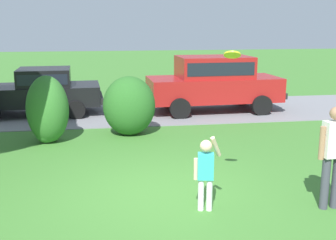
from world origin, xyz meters
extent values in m
plane|color=#3D752D|center=(0.00, 0.00, 0.00)|extent=(80.00, 80.00, 0.00)
cube|color=slate|center=(0.00, 7.31, 0.01)|extent=(28.00, 4.40, 0.02)
ellipsoid|color=#33702B|center=(-2.41, 3.84, 0.87)|extent=(1.07, 1.09, 1.74)
ellipsoid|color=#33702B|center=(-2.45, 3.81, 0.28)|extent=(0.62, 0.62, 0.55)
ellipsoid|color=#286023|center=(-0.28, 4.29, 0.82)|extent=(1.43, 1.21, 1.63)
cube|color=black|center=(-3.21, 7.38, 0.68)|extent=(4.28, 2.03, 0.64)
cube|color=black|center=(-2.89, 7.40, 1.28)|extent=(1.75, 1.69, 0.56)
cube|color=black|center=(-2.89, 7.40, 1.28)|extent=(1.62, 1.71, 0.34)
cylinder|color=black|center=(-4.55, 8.26, 0.30)|extent=(0.61, 0.25, 0.60)
cylinder|color=black|center=(-1.86, 6.50, 0.30)|extent=(0.61, 0.25, 0.60)
cylinder|color=black|center=(-1.95, 8.38, 0.30)|extent=(0.61, 0.25, 0.60)
cube|color=black|center=(-1.07, 7.48, 0.52)|extent=(0.20, 1.75, 0.20)
cube|color=maroon|center=(2.82, 7.02, 0.80)|extent=(4.57, 2.01, 0.80)
cube|color=maroon|center=(2.82, 7.02, 1.56)|extent=(2.53, 1.71, 0.72)
cube|color=black|center=(2.82, 7.02, 1.56)|extent=(2.34, 1.72, 0.43)
cylinder|color=black|center=(1.46, 6.03, 0.34)|extent=(0.69, 0.25, 0.68)
cylinder|color=black|center=(1.39, 7.91, 0.34)|extent=(0.69, 0.25, 0.68)
cylinder|color=black|center=(4.24, 6.13, 0.34)|extent=(0.69, 0.25, 0.68)
cylinder|color=black|center=(4.17, 8.01, 0.34)|extent=(0.69, 0.25, 0.68)
cube|color=black|center=(0.53, 6.93, 0.60)|extent=(0.18, 1.75, 0.20)
cube|color=black|center=(5.10, 7.10, 0.60)|extent=(0.18, 1.75, 0.20)
cylinder|color=white|center=(0.56, -0.81, 0.28)|extent=(0.10, 0.10, 0.55)
cylinder|color=white|center=(0.69, -0.83, 0.28)|extent=(0.10, 0.10, 0.55)
cube|color=#33B2B2|center=(0.62, -0.82, 0.77)|extent=(0.29, 0.21, 0.44)
sphere|color=beige|center=(0.62, -0.82, 1.11)|extent=(0.20, 0.20, 0.20)
cylinder|color=beige|center=(0.79, -0.80, 1.09)|extent=(0.22, 0.22, 0.39)
cylinder|color=beige|center=(0.47, -0.79, 0.72)|extent=(0.07, 0.07, 0.36)
cylinder|color=yellow|center=(1.11, -0.49, 2.54)|extent=(0.30, 0.26, 0.18)
cylinder|color=#337FDB|center=(1.11, -0.49, 2.55)|extent=(0.17, 0.15, 0.11)
cylinder|color=#3F3F4C|center=(2.81, -1.04, 0.45)|extent=(0.14, 0.14, 0.90)
cylinder|color=#3F3F4C|center=(2.61, -1.06, 0.45)|extent=(0.14, 0.14, 0.90)
cube|color=white|center=(2.71, -1.05, 1.20)|extent=(0.37, 0.24, 0.60)
cylinder|color=#A37556|center=(2.49, -1.06, 1.15)|extent=(0.09, 0.09, 0.55)
camera|label=1|loc=(-1.00, -7.28, 3.06)|focal=45.87mm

